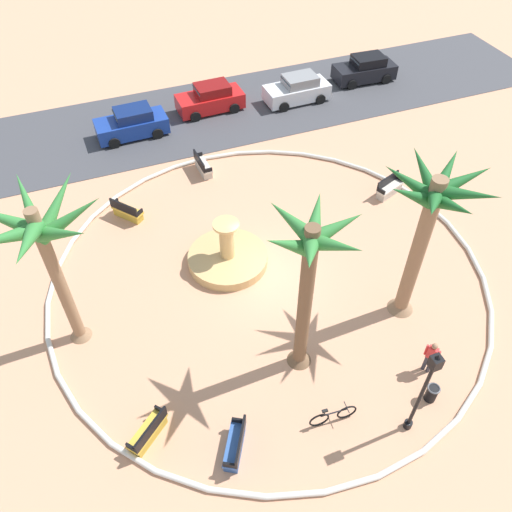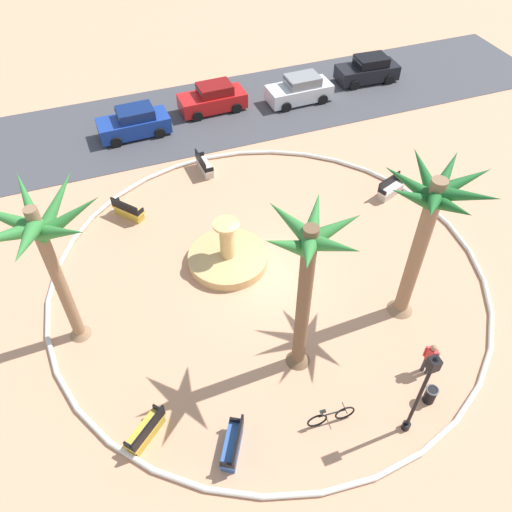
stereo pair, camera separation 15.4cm
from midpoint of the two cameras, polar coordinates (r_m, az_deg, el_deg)
The scene contains 20 objects.
ground_plane at distance 22.45m, azimuth 1.55°, elevation -2.26°, with size 80.00×80.00×0.00m, color tan.
plaza_curb at distance 22.37m, azimuth 1.55°, elevation -2.09°, with size 18.58×18.58×0.20m, color silver.
street_asphalt at distance 32.71m, azimuth -7.62°, elevation 14.73°, with size 48.00×8.00×0.03m, color #424247.
fountain at distance 22.83m, azimuth -2.91°, elevation -0.09°, with size 3.50×3.50×2.30m.
palm_tree_near_fountain at distance 15.98m, azimuth 5.96°, elevation -1.45°, with size 3.25×3.23×7.02m.
palm_tree_by_curb at distance 18.61m, azimuth 18.68°, elevation 4.02°, with size 3.85×3.86×6.84m.
palm_tree_mid_plaza at distance 17.94m, azimuth -22.14°, elevation 1.68°, with size 4.40×4.58×6.70m.
bench_east at distance 27.13m, azimuth 14.68°, elevation 7.07°, with size 1.67×1.04×1.00m.
bench_west at distance 18.46m, azimuth -11.68°, elevation -18.31°, with size 1.56×1.40×1.00m.
bench_north at distance 27.93m, azimuth -5.52°, elevation 9.76°, with size 0.58×1.62×1.00m.
bench_southeast at distance 25.70m, azimuth -13.64°, elevation 4.80°, with size 1.39×1.56×1.00m.
bench_southwest at distance 17.92m, azimuth -2.28°, elevation -20.05°, with size 1.24×1.63×1.00m.
lamppost at distance 17.11m, azimuth 18.00°, elevation -13.75°, with size 0.32×0.32×4.32m.
trash_bin at distance 19.67m, azimuth 18.78°, elevation -14.18°, with size 0.46×0.46×0.73m.
bicycle_red_frame at distance 18.49m, azimuth 8.45°, elevation -17.00°, with size 1.72×0.44×0.94m.
person_cyclist_helmet at distance 19.87m, azimuth 18.72°, elevation -10.49°, with size 0.35×0.46×1.62m.
parked_car_leftmost at distance 31.28m, azimuth -13.07°, elevation 14.01°, with size 4.05×2.01×1.67m.
parked_car_second at distance 32.98m, azimuth -4.62°, elevation 16.81°, with size 4.04×2.00×1.67m.
parked_car_third at distance 33.93m, azimuth 4.95°, elevation 17.66°, with size 4.03×1.98×1.67m.
parked_car_rightmost at distance 36.93m, azimuth 12.26°, elevation 19.29°, with size 4.09×2.10×1.67m.
Camera 2 is at (-5.76, -13.86, 16.69)m, focal length 36.51 mm.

